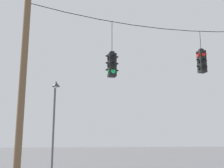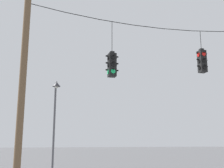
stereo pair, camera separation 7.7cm
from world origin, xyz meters
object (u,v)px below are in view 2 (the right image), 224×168
traffic_light_near_right_pole (112,65)px  street_lamp (55,107)px  utility_pole_left (22,86)px  traffic_light_over_intersection (202,61)px

traffic_light_near_right_pole → street_lamp: size_ratio=0.50×
utility_pole_left → traffic_light_near_right_pole: size_ratio=3.08×
traffic_light_over_intersection → street_lamp: 8.47m
traffic_light_near_right_pole → street_lamp: traffic_light_near_right_pole is taller
traffic_light_over_intersection → street_lamp: bearing=144.3°
traffic_light_near_right_pole → traffic_light_over_intersection: size_ratio=1.21×
traffic_light_near_right_pole → street_lamp: bearing=112.9°
traffic_light_near_right_pole → traffic_light_over_intersection: 4.70m
utility_pole_left → street_lamp: size_ratio=1.53×
utility_pole_left → traffic_light_near_right_pole: 3.94m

